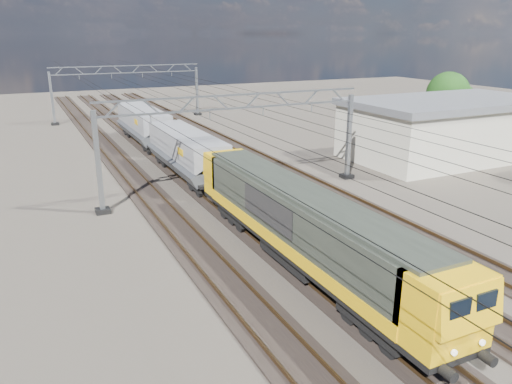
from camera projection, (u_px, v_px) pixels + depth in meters
name	position (u px, v px, depth m)	size (l,w,h in m)	color
ground	(262.00, 210.00, 32.59)	(160.00, 160.00, 0.00)	black
track_outer_west	(174.00, 224.00, 30.10)	(2.60, 140.00, 0.30)	black
track_loco	(234.00, 214.00, 31.74)	(2.60, 140.00, 0.30)	black
track_inner_east	(289.00, 205.00, 33.39)	(2.60, 140.00, 0.30)	black
track_outer_east	(339.00, 197.00, 35.04)	(2.60, 140.00, 0.30)	black
catenary_gantry_mid	(237.00, 140.00, 34.84)	(19.90, 0.90, 7.11)	gray
catenary_gantry_far	(128.00, 90.00, 65.78)	(19.90, 0.90, 7.11)	gray
overhead_wires	(216.00, 107.00, 37.72)	(12.03, 140.00, 0.53)	black
locomotive	(301.00, 223.00, 24.01)	(2.76, 21.10, 3.62)	black
hopper_wagon_lead	(186.00, 151.00, 39.25)	(3.38, 13.00, 3.25)	black
hopper_wagon_mid	(144.00, 123.00, 51.45)	(3.38, 13.00, 3.25)	black
industrial_shed	(447.00, 128.00, 45.99)	(18.60, 10.60, 5.40)	beige
tree_far	(451.00, 95.00, 55.57)	(5.23, 4.83, 7.05)	#3D291C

